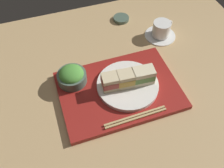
% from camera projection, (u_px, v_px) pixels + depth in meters
% --- Properties ---
extents(ground_plane, '(1.40, 1.00, 0.03)m').
position_uv_depth(ground_plane, '(107.00, 87.00, 0.95)').
color(ground_plane, tan).
extents(serving_tray, '(0.43, 0.31, 0.02)m').
position_uv_depth(serving_tray, '(119.00, 90.00, 0.91)').
color(serving_tray, maroon).
rests_on(serving_tray, ground_plane).
extents(sandwich_plate, '(0.22, 0.22, 0.02)m').
position_uv_depth(sandwich_plate, '(128.00, 85.00, 0.90)').
color(sandwich_plate, white).
rests_on(sandwich_plate, serving_tray).
extents(sandwich_near, '(0.08, 0.06, 0.06)m').
position_uv_depth(sandwich_near, '(113.00, 81.00, 0.86)').
color(sandwich_near, beige).
rests_on(sandwich_near, sandwich_plate).
extents(sandwich_middle, '(0.08, 0.06, 0.06)m').
position_uv_depth(sandwich_middle, '(128.00, 78.00, 0.87)').
color(sandwich_middle, beige).
rests_on(sandwich_middle, sandwich_plate).
extents(sandwich_far, '(0.08, 0.05, 0.06)m').
position_uv_depth(sandwich_far, '(143.00, 76.00, 0.88)').
color(sandwich_far, beige).
rests_on(sandwich_far, sandwich_plate).
extents(salad_bowl, '(0.11, 0.11, 0.06)m').
position_uv_depth(salad_bowl, '(72.00, 76.00, 0.90)').
color(salad_bowl, '#4C6051').
rests_on(salad_bowl, serving_tray).
extents(chopsticks_pair, '(0.22, 0.02, 0.01)m').
position_uv_depth(chopsticks_pair, '(136.00, 117.00, 0.82)').
color(chopsticks_pair, tan).
rests_on(chopsticks_pair, serving_tray).
extents(coffee_cup, '(0.14, 0.14, 0.07)m').
position_uv_depth(coffee_cup, '(161.00, 30.00, 1.08)').
color(coffee_cup, white).
rests_on(coffee_cup, ground_plane).
extents(small_sauce_dish, '(0.07, 0.07, 0.01)m').
position_uv_depth(small_sauce_dish, '(121.00, 19.00, 1.17)').
color(small_sauce_dish, '#4C6051').
rests_on(small_sauce_dish, ground_plane).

